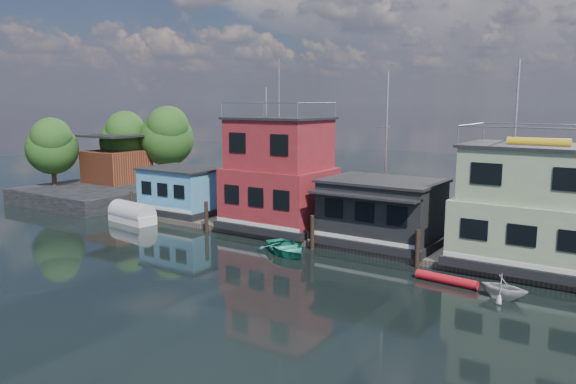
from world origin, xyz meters
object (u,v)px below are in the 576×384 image
Objects in this scene: red_kayak at (446,279)px; houseboat_dark at (382,211)px; tarp_runabout at (132,214)px; houseboat_green at (534,209)px; dinghy_teal at (286,248)px; houseboat_red at (279,176)px; houseboat_blue at (183,190)px; dinghy_white at (503,287)px.

houseboat_dark is at bearing 145.85° from red_kayak.
tarp_runabout is at bearing -168.99° from houseboat_dark.
dinghy_teal is at bearing -160.75° from houseboat_green.
dinghy_teal is at bearing -50.92° from houseboat_red.
red_kayak is (13.86, -4.76, -3.86)m from houseboat_red.
houseboat_blue is at bearing 173.32° from red_kayak.
dinghy_white is (16.85, -5.48, -3.50)m from houseboat_red.
dinghy_teal is at bearing -132.66° from houseboat_dark.
dinghy_white is at bearing -8.61° from red_kayak.
tarp_runabout is (-15.12, 0.84, 0.24)m from dinghy_teal.
houseboat_blue reaches higher than red_kayak.
houseboat_red is 17.01m from houseboat_green.
houseboat_green reaches higher than dinghy_white.
houseboat_green is at bearing 4.63° from dinghy_white.
dinghy_white is (13.09, -0.85, 0.20)m from dinghy_teal.
houseboat_blue is 1.95× the size of red_kayak.
red_kayak is 25.24m from tarp_runabout.
houseboat_red is 2.66× the size of tarp_runabout.
houseboat_red reaches higher than tarp_runabout.
houseboat_green is at bearing 61.42° from red_kayak.
houseboat_dark is at bearing -179.88° from houseboat_green.
dinghy_teal is (-13.24, -4.63, -3.14)m from houseboat_green.
houseboat_green reaches higher than houseboat_dark.
houseboat_dark is at bearing -0.14° from houseboat_red.
houseboat_blue is 23.92m from red_kayak.
houseboat_red is 12.47m from tarp_runabout.
tarp_runabout is at bearing 116.55° from dinghy_teal.
dinghy_white is at bearing -63.99° from dinghy_teal.
houseboat_red is 1.60× the size of houseboat_dark.
dinghy_white is (2.99, -0.72, 0.36)m from red_kayak.
tarp_runabout is (-19.36, -3.77, -1.77)m from houseboat_dark.
dinghy_teal is (3.76, -4.63, -3.69)m from houseboat_red.
dinghy_teal is at bearing 4.34° from tarp_runabout.
houseboat_blue is 1.44× the size of tarp_runabout.
red_kayak is at bearing -123.42° from houseboat_green.
houseboat_dark reaches higher than dinghy_white.
houseboat_blue is 0.54× the size of houseboat_red.
tarp_runabout is at bearing -161.58° from houseboat_red.
houseboat_red is 3.01× the size of dinghy_teal.
houseboat_dark is 19.81m from tarp_runabout.
houseboat_dark is (8.00, -0.02, -1.69)m from houseboat_red.
red_kayak is at bearing -11.52° from houseboat_blue.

